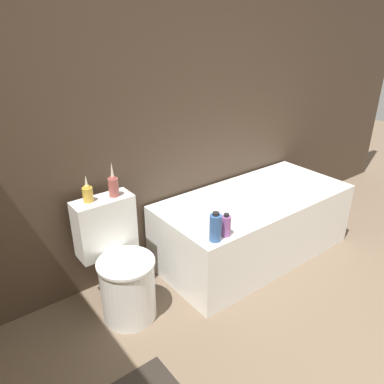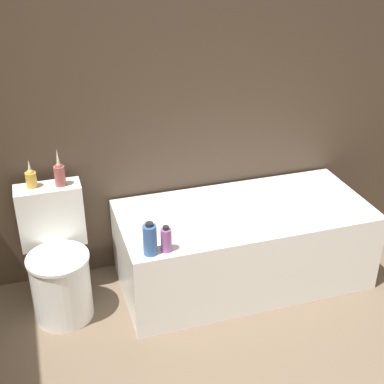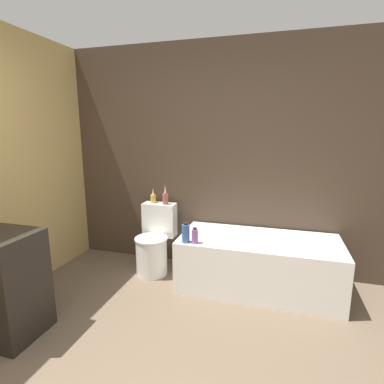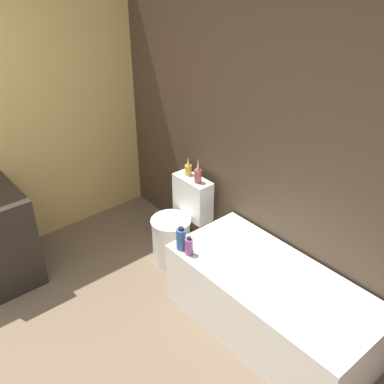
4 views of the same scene
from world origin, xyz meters
TOP-DOWN VIEW (x-y plane):
  - wall_back_tiled at (0.00, 2.37)m, footprint 6.40×0.06m
  - bathtub at (0.69, 1.94)m, footprint 1.62×0.76m
  - toilet at (-0.50, 2.00)m, footprint 0.39×0.53m
  - vase_gold at (-0.58, 2.19)m, footprint 0.07×0.07m
  - vase_silver at (-0.42, 2.17)m, footprint 0.07×0.07m
  - shampoo_bottle_tall at (0.00, 1.63)m, footprint 0.08×0.08m
  - shampoo_bottle_short at (0.09, 1.64)m, footprint 0.06×0.06m

SIDE VIEW (x-z plane):
  - bathtub at x=0.69m, z-range 0.00..0.54m
  - toilet at x=-0.50m, z-range -0.05..0.72m
  - shampoo_bottle_short at x=0.09m, z-range 0.53..0.69m
  - shampoo_bottle_tall at x=0.00m, z-range 0.53..0.73m
  - vase_gold at x=-0.58m, z-range 0.74..0.93m
  - vase_silver at x=-0.42m, z-range 0.73..0.97m
  - wall_back_tiled at x=0.00m, z-range 0.00..2.60m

